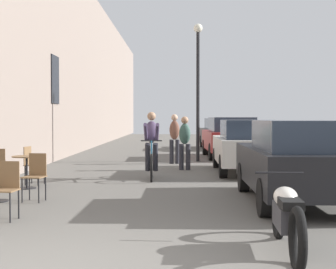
{
  "coord_description": "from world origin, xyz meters",
  "views": [
    {
      "loc": [
        1.09,
        -4.99,
        1.57
      ],
      "look_at": [
        0.81,
        14.51,
        0.93
      ],
      "focal_mm": 55.61,
      "sensor_mm": 36.0,
      "label": 1
    }
  ],
  "objects_px": {
    "cyclist_on_bicycle": "(152,147)",
    "parked_car_second": "(248,145)",
    "pedestrian_near": "(185,140)",
    "parked_car_third": "(230,137)",
    "cafe_chair_mid_toward_wall": "(36,173)",
    "parked_motorcycle": "(287,217)",
    "cafe_table_far": "(27,165)",
    "parked_car_fourth": "(221,133)",
    "street_lamp": "(198,74)",
    "cafe_chair_near_toward_street": "(6,186)",
    "cafe_chair_far_toward_wall": "(32,162)",
    "pedestrian_mid": "(174,136)",
    "parked_car_nearest": "(298,161)"
  },
  "relations": [
    {
      "from": "parked_car_second",
      "to": "parked_motorcycle",
      "type": "bearing_deg",
      "value": -94.94
    },
    {
      "from": "street_lamp",
      "to": "parked_motorcycle",
      "type": "distance_m",
      "value": 12.8
    },
    {
      "from": "cafe_chair_mid_toward_wall",
      "to": "parked_car_nearest",
      "type": "distance_m",
      "value": 4.87
    },
    {
      "from": "street_lamp",
      "to": "parked_car_third",
      "type": "height_order",
      "value": "street_lamp"
    },
    {
      "from": "cafe_table_far",
      "to": "cyclist_on_bicycle",
      "type": "bearing_deg",
      "value": 34.87
    },
    {
      "from": "cafe_chair_near_toward_street",
      "to": "cafe_table_far",
      "type": "distance_m",
      "value": 3.54
    },
    {
      "from": "cafe_chair_far_toward_wall",
      "to": "pedestrian_near",
      "type": "height_order",
      "value": "pedestrian_near"
    },
    {
      "from": "street_lamp",
      "to": "parked_car_second",
      "type": "height_order",
      "value": "street_lamp"
    },
    {
      "from": "cafe_chair_far_toward_wall",
      "to": "parked_car_third",
      "type": "relative_size",
      "value": 0.2
    },
    {
      "from": "cafe_chair_far_toward_wall",
      "to": "parked_car_second",
      "type": "distance_m",
      "value": 6.03
    },
    {
      "from": "cyclist_on_bicycle",
      "to": "parked_car_second",
      "type": "xyz_separation_m",
      "value": [
        2.66,
        1.46,
        -0.03
      ]
    },
    {
      "from": "parked_car_nearest",
      "to": "parked_car_third",
      "type": "relative_size",
      "value": 0.96
    },
    {
      "from": "parked_car_nearest",
      "to": "parked_car_second",
      "type": "relative_size",
      "value": 1.01
    },
    {
      "from": "pedestrian_near",
      "to": "parked_motorcycle",
      "type": "relative_size",
      "value": 0.74
    },
    {
      "from": "cyclist_on_bicycle",
      "to": "parked_car_nearest",
      "type": "relative_size",
      "value": 0.41
    },
    {
      "from": "cafe_chair_near_toward_street",
      "to": "cafe_chair_far_toward_wall",
      "type": "bearing_deg",
      "value": 100.37
    },
    {
      "from": "cafe_chair_near_toward_street",
      "to": "parked_car_nearest",
      "type": "bearing_deg",
      "value": 17.61
    },
    {
      "from": "cafe_chair_mid_toward_wall",
      "to": "cyclist_on_bicycle",
      "type": "xyz_separation_m",
      "value": [
        2.01,
        3.56,
        0.29
      ]
    },
    {
      "from": "street_lamp",
      "to": "parked_motorcycle",
      "type": "relative_size",
      "value": 2.28
    },
    {
      "from": "parked_car_second",
      "to": "street_lamp",
      "type": "bearing_deg",
      "value": 107.88
    },
    {
      "from": "pedestrian_near",
      "to": "parked_car_fourth",
      "type": "relative_size",
      "value": 0.37
    },
    {
      "from": "pedestrian_mid",
      "to": "street_lamp",
      "type": "xyz_separation_m",
      "value": [
        0.83,
        0.99,
        2.16
      ]
    },
    {
      "from": "cafe_chair_mid_toward_wall",
      "to": "parked_motorcycle",
      "type": "xyz_separation_m",
      "value": [
        3.93,
        -3.61,
        -0.11
      ]
    },
    {
      "from": "cafe_chair_mid_toward_wall",
      "to": "parked_car_second",
      "type": "xyz_separation_m",
      "value": [
        4.68,
        5.02,
        0.26
      ]
    },
    {
      "from": "parked_car_second",
      "to": "pedestrian_near",
      "type": "bearing_deg",
      "value": 156.7
    },
    {
      "from": "cafe_table_far",
      "to": "parked_car_third",
      "type": "xyz_separation_m",
      "value": [
        5.41,
        8.83,
        0.29
      ]
    },
    {
      "from": "cafe_chair_mid_toward_wall",
      "to": "pedestrian_near",
      "type": "bearing_deg",
      "value": 63.35
    },
    {
      "from": "cafe_chair_near_toward_street",
      "to": "parked_car_third",
      "type": "xyz_separation_m",
      "value": [
        4.72,
        12.3,
        0.3
      ]
    },
    {
      "from": "pedestrian_near",
      "to": "cyclist_on_bicycle",
      "type": "bearing_deg",
      "value": -111.79
    },
    {
      "from": "cafe_chair_far_toward_wall",
      "to": "parked_car_fourth",
      "type": "xyz_separation_m",
      "value": [
        5.62,
        13.85,
        0.28
      ]
    },
    {
      "from": "cyclist_on_bicycle",
      "to": "parked_car_nearest",
      "type": "height_order",
      "value": "cyclist_on_bicycle"
    },
    {
      "from": "pedestrian_near",
      "to": "parked_car_fourth",
      "type": "xyz_separation_m",
      "value": [
        1.99,
        10.43,
        -0.1
      ]
    },
    {
      "from": "parked_car_second",
      "to": "parked_car_fourth",
      "type": "bearing_deg",
      "value": 88.92
    },
    {
      "from": "cafe_chair_far_toward_wall",
      "to": "parked_motorcycle",
      "type": "bearing_deg",
      "value": -52.02
    },
    {
      "from": "parked_car_third",
      "to": "cafe_table_far",
      "type": "bearing_deg",
      "value": -121.49
    },
    {
      "from": "cafe_table_far",
      "to": "parked_car_third",
      "type": "bearing_deg",
      "value": 58.51
    },
    {
      "from": "pedestrian_near",
      "to": "parked_car_third",
      "type": "height_order",
      "value": "pedestrian_near"
    },
    {
      "from": "cafe_chair_mid_toward_wall",
      "to": "cyclist_on_bicycle",
      "type": "bearing_deg",
      "value": 60.51
    },
    {
      "from": "pedestrian_mid",
      "to": "parked_car_third",
      "type": "relative_size",
      "value": 0.38
    },
    {
      "from": "street_lamp",
      "to": "parked_car_second",
      "type": "distance_m",
      "value": 4.69
    },
    {
      "from": "cafe_chair_far_toward_wall",
      "to": "cafe_chair_mid_toward_wall",
      "type": "bearing_deg",
      "value": -72.84
    },
    {
      "from": "pedestrian_mid",
      "to": "street_lamp",
      "type": "bearing_deg",
      "value": 49.98
    },
    {
      "from": "cafe_chair_near_toward_street",
      "to": "parked_car_fourth",
      "type": "xyz_separation_m",
      "value": [
        4.86,
        17.99,
        0.28
      ]
    },
    {
      "from": "pedestrian_mid",
      "to": "street_lamp",
      "type": "height_order",
      "value": "street_lamp"
    },
    {
      "from": "cyclist_on_bicycle",
      "to": "parked_car_fourth",
      "type": "xyz_separation_m",
      "value": [
        2.87,
        12.65,
        -0.01
      ]
    },
    {
      "from": "pedestrian_near",
      "to": "parked_car_second",
      "type": "distance_m",
      "value": 1.94
    },
    {
      "from": "street_lamp",
      "to": "parked_car_nearest",
      "type": "bearing_deg",
      "value": -81.14
    },
    {
      "from": "cafe_chair_near_toward_street",
      "to": "parked_car_third",
      "type": "height_order",
      "value": "parked_car_third"
    },
    {
      "from": "pedestrian_near",
      "to": "parked_car_second",
      "type": "bearing_deg",
      "value": -23.3
    },
    {
      "from": "parked_car_fourth",
      "to": "cyclist_on_bicycle",
      "type": "bearing_deg",
      "value": -102.8
    }
  ]
}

